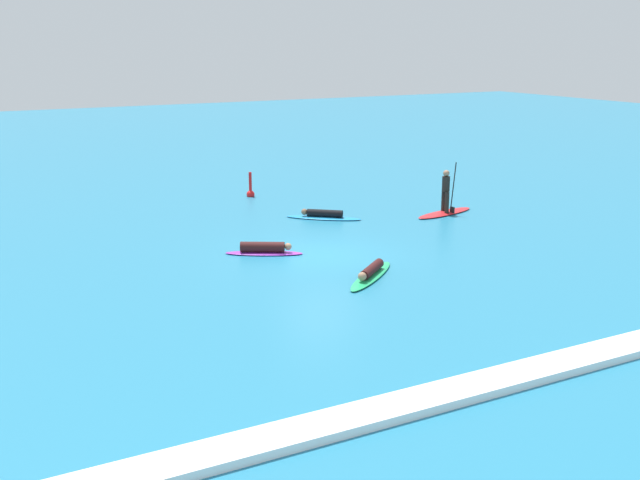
% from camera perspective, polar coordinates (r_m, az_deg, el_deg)
% --- Properties ---
extents(ground_plane, '(120.00, 120.00, 0.00)m').
position_cam_1_polar(ground_plane, '(25.37, 0.00, -1.09)').
color(ground_plane, teal).
rests_on(ground_plane, ground).
extents(surfer_on_red_board, '(3.16, 1.45, 2.13)m').
position_cam_1_polar(surfer_on_red_board, '(31.61, 9.17, 2.62)').
color(surfer_on_red_board, red).
rests_on(surfer_on_red_board, ground_plane).
extents(surfer_on_green_board, '(2.84, 2.46, 0.38)m').
position_cam_1_polar(surfer_on_green_board, '(23.00, 3.75, -2.45)').
color(surfer_on_green_board, '#23B266').
rests_on(surfer_on_green_board, ground_plane).
extents(surfer_on_purple_board, '(2.49, 1.78, 0.42)m').
position_cam_1_polar(surfer_on_purple_board, '(25.47, -4.12, -0.68)').
color(surfer_on_purple_board, purple).
rests_on(surfer_on_purple_board, ground_plane).
extents(surfer_on_blue_board, '(2.73, 2.46, 0.36)m').
position_cam_1_polar(surfer_on_blue_board, '(30.45, 0.23, 1.80)').
color(surfer_on_blue_board, '#1E8CD1').
rests_on(surfer_on_blue_board, ground_plane).
extents(marker_buoy, '(0.36, 0.36, 1.19)m').
position_cam_1_polar(marker_buoy, '(34.90, -5.12, 3.56)').
color(marker_buoy, red).
rests_on(marker_buoy, ground_plane).
extents(wave_crest, '(25.15, 0.90, 0.18)m').
position_cam_1_polar(wave_crest, '(17.45, 16.68, -8.87)').
color(wave_crest, white).
rests_on(wave_crest, ground_plane).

